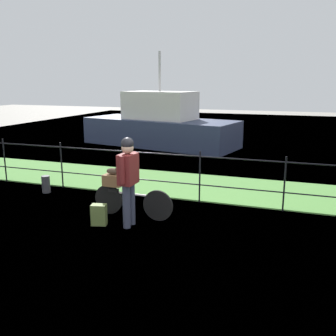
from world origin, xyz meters
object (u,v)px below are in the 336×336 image
bicycle_main (132,201)px  wooden_crate (113,180)px  mooring_bollard (46,184)px  moored_boat_mid (160,126)px  cyclist_person (128,174)px  backpack_on_paving (99,215)px  terrier_dog (114,171)px

bicycle_main → wooden_crate: bearing=178.0°
wooden_crate → mooring_bollard: wooden_crate is taller
wooden_crate → moored_boat_mid: bearing=104.3°
cyclist_person → backpack_on_paving: 0.99m
terrier_dog → bicycle_main: bearing=-2.0°
bicycle_main → terrier_dog: (-0.38, 0.01, 0.59)m
wooden_crate → backpack_on_paving: (0.00, -0.61, -0.53)m
terrier_dog → moored_boat_mid: size_ratio=0.05×
bicycle_main → wooden_crate: size_ratio=4.70×
mooring_bollard → moored_boat_mid: size_ratio=0.06×
cyclist_person → terrier_dog: bearing=138.8°
terrier_dog → cyclist_person: cyclist_person is taller
backpack_on_paving → moored_boat_mid: moored_boat_mid is taller
bicycle_main → mooring_bollard: (-2.69, 0.84, -0.12)m
terrier_dog → mooring_bollard: (-2.31, 0.83, -0.71)m
wooden_crate → cyclist_person: (0.56, -0.47, 0.28)m
terrier_dog → backpack_on_paving: bearing=-92.3°
terrier_dog → backpack_on_paving: (-0.02, -0.61, -0.72)m
wooden_crate → terrier_dog: bearing=-2.0°
cyclist_person → mooring_bollard: bearing=155.5°
bicycle_main → mooring_bollard: bearing=162.6°
bicycle_main → backpack_on_paving: 0.73m
terrier_dog → cyclist_person: (0.54, -0.47, 0.09)m
mooring_bollard → moored_boat_mid: (0.18, 7.44, 0.62)m
cyclist_person → moored_boat_mid: 9.14m
wooden_crate → moored_boat_mid: 8.53m
backpack_on_paving → bicycle_main: bearing=-138.2°
bicycle_main → terrier_dog: size_ratio=5.38×
cyclist_person → mooring_bollard: size_ratio=4.04×
backpack_on_paving → moored_boat_mid: 9.15m
bicycle_main → cyclist_person: bearing=-70.9°
bicycle_main → wooden_crate: wooden_crate is taller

